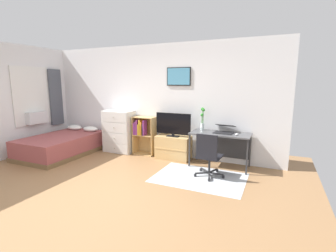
{
  "coord_description": "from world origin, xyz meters",
  "views": [
    {
      "loc": [
        2.79,
        -2.99,
        1.8
      ],
      "look_at": [
        0.75,
        1.5,
        0.91
      ],
      "focal_mm": 26.17,
      "sensor_mm": 36.0,
      "label": 1
    }
  ],
  "objects": [
    {
      "name": "television",
      "position": [
        0.59,
        2.15,
        0.82
      ],
      "size": [
        0.86,
        0.16,
        0.55
      ],
      "color": "black",
      "rests_on": "tv_stand"
    },
    {
      "name": "laptop",
      "position": [
        1.77,
        2.17,
        0.81
      ],
      "size": [
        0.43,
        0.46,
        0.17
      ],
      "rotation": [
        0.0,
        0.0,
        -0.08
      ],
      "color": "black",
      "rests_on": "desk"
    },
    {
      "name": "dresser",
      "position": [
        -0.94,
        2.15,
        0.54
      ],
      "size": [
        0.79,
        0.46,
        1.08
      ],
      "color": "silver",
      "rests_on": "ground_plane"
    },
    {
      "name": "wine_glass",
      "position": [
        1.32,
        2.01,
        0.87
      ],
      "size": [
        0.07,
        0.07,
        0.18
      ],
      "color": "silver",
      "rests_on": "desk"
    },
    {
      "name": "ground_plane",
      "position": [
        0.0,
        0.0,
        0.0
      ],
      "size": [
        7.2,
        7.2,
        0.0
      ],
      "primitive_type": "plane",
      "color": "#936B44"
    },
    {
      "name": "computer_mouse",
      "position": [
        2.05,
        2.02,
        0.76
      ],
      "size": [
        0.06,
        0.1,
        0.03
      ],
      "primitive_type": "ellipsoid",
      "color": "silver",
      "rests_on": "desk"
    },
    {
      "name": "bamboo_vase",
      "position": [
        1.26,
        2.24,
        0.97
      ],
      "size": [
        0.1,
        0.1,
        0.51
      ],
      "color": "silver",
      "rests_on": "desk"
    },
    {
      "name": "tv_stand",
      "position": [
        0.59,
        2.17,
        0.27
      ],
      "size": [
        0.81,
        0.41,
        0.55
      ],
      "color": "tan",
      "rests_on": "ground_plane"
    },
    {
      "name": "wall_back_with_posters",
      "position": [
        0.0,
        2.43,
        1.35
      ],
      "size": [
        6.12,
        0.09,
        2.7
      ],
      "color": "white",
      "rests_on": "ground_plane"
    },
    {
      "name": "office_chair",
      "position": [
        1.65,
        1.37,
        0.46
      ],
      "size": [
        0.56,
        0.58,
        0.86
      ],
      "rotation": [
        0.0,
        0.0,
        -0.04
      ],
      "color": "#232326",
      "rests_on": "ground_plane"
    },
    {
      "name": "desk",
      "position": [
        1.71,
        2.16,
        0.6
      ],
      "size": [
        1.25,
        0.58,
        0.74
      ],
      "color": "#4C4C4F",
      "rests_on": "ground_plane"
    },
    {
      "name": "bed",
      "position": [
        -2.12,
        1.37,
        0.25
      ],
      "size": [
        1.31,
        2.02,
        0.61
      ],
      "rotation": [
        0.0,
        0.0,
        0.01
      ],
      "color": "brown",
      "rests_on": "ground_plane"
    },
    {
      "name": "bookshelf",
      "position": [
        -0.26,
        2.22,
        0.56
      ],
      "size": [
        0.55,
        0.3,
        0.95
      ],
      "color": "tan",
      "rests_on": "ground_plane"
    },
    {
      "name": "area_rug",
      "position": [
        1.51,
        1.29,
        0.0
      ],
      "size": [
        1.7,
        1.2,
        0.01
      ],
      "primitive_type": "cube",
      "color": "#B2B7BC",
      "rests_on": "ground_plane"
    }
  ]
}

